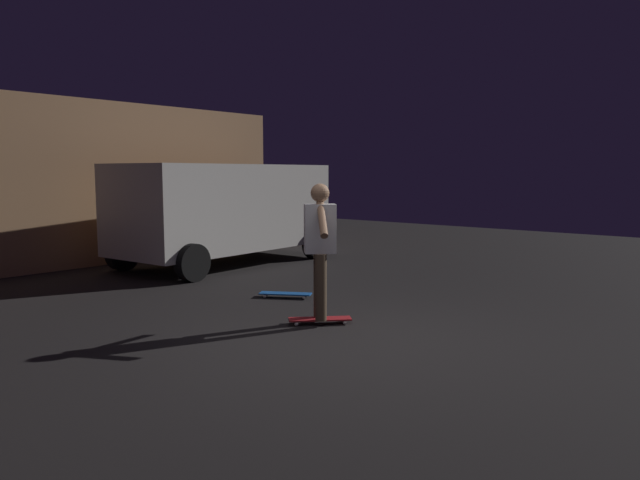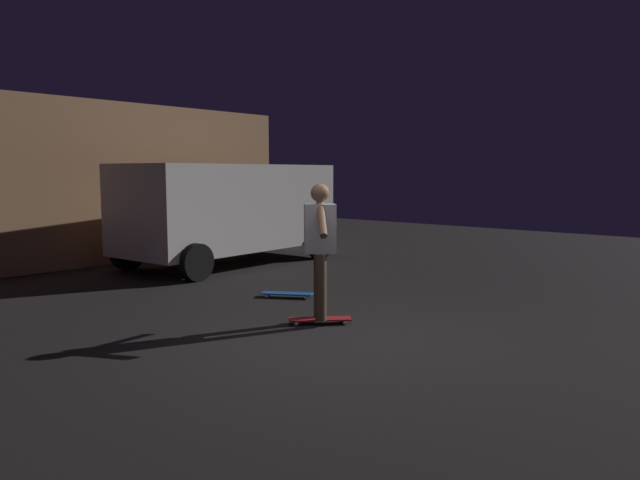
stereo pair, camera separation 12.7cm
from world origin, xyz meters
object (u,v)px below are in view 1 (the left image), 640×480
skater (320,241)px  parked_van (225,208)px  skateboard_spare (285,294)px  skateboard_ridden (320,319)px

skater → parked_van: bearing=61.7°
parked_van → skater: 5.28m
parked_van → skateboard_spare: bearing=-116.9°
skater → skateboard_ridden: bearing=0.0°
parked_van → skateboard_ridden: 5.40m
skateboard_spare → parked_van: bearing=63.1°
parked_van → skateboard_spare: (-1.64, -3.24, -1.11)m
parked_van → skateboard_ridden: size_ratio=6.71×
skateboard_ridden → parked_van: bearing=61.7°
parked_van → skater: parked_van is taller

